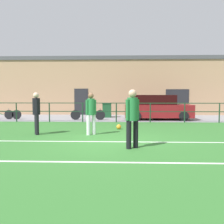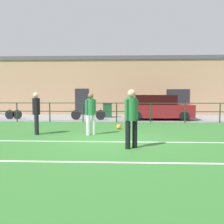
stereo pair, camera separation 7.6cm
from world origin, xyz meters
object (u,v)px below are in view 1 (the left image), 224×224
(soccer_ball_match, at_px, (119,127))
(trash_bin_1, at_px, (154,109))
(player_goalkeeper, at_px, (36,111))
(player_striker, at_px, (132,115))
(parked_car_red, at_px, (157,108))
(bicycle_parked_1, at_px, (4,114))
(player_winger, at_px, (91,111))
(trash_bin_0, at_px, (107,110))
(bicycle_parked_0, at_px, (88,115))

(soccer_ball_match, height_order, trash_bin_1, trash_bin_1)
(player_goalkeeper, bearing_deg, player_striker, 31.38)
(parked_car_red, relative_size, trash_bin_1, 4.11)
(bicycle_parked_1, xyz_separation_m, trash_bin_1, (10.18, 3.09, 0.20))
(soccer_ball_match, height_order, bicycle_parked_1, bicycle_parked_1)
(player_winger, xyz_separation_m, trash_bin_0, (0.21, 7.37, -0.44))
(player_goalkeeper, xyz_separation_m, player_winger, (2.24, -0.00, -0.01))
(trash_bin_0, bearing_deg, player_striker, -82.14)
(player_striker, height_order, player_winger, player_striker)
(bicycle_parked_1, distance_m, trash_bin_1, 10.64)
(parked_car_red, bearing_deg, bicycle_parked_0, -174.34)
(player_goalkeeper, height_order, player_winger, player_goalkeeper)
(bicycle_parked_0, xyz_separation_m, trash_bin_0, (1.12, 1.76, 0.18))
(soccer_ball_match, relative_size, trash_bin_0, 0.23)
(player_striker, bearing_deg, player_winger, 86.92)
(player_winger, bearing_deg, player_striker, 88.21)
(player_goalkeeper, relative_size, player_striker, 0.96)
(player_goalkeeper, distance_m, player_winger, 2.24)
(player_striker, xyz_separation_m, trash_bin_0, (-1.35, 9.81, -0.48))
(soccer_ball_match, xyz_separation_m, bicycle_parked_1, (-7.56, 4.15, 0.23))
(player_winger, height_order, bicycle_parked_1, player_winger)
(player_winger, xyz_separation_m, parked_car_red, (3.53, 6.05, -0.20))
(bicycle_parked_0, xyz_separation_m, trash_bin_1, (4.64, 3.26, 0.19))
(soccer_ball_match, relative_size, parked_car_red, 0.05)
(parked_car_red, distance_m, trash_bin_0, 3.58)
(player_goalkeeper, bearing_deg, bicycle_parked_1, -169.73)
(player_goalkeeper, xyz_separation_m, trash_bin_0, (2.44, 7.37, -0.45))
(parked_car_red, bearing_deg, trash_bin_1, 85.93)
(player_striker, distance_m, trash_bin_1, 11.53)
(player_striker, distance_m, parked_car_red, 8.72)
(player_winger, xyz_separation_m, bicycle_parked_0, (-0.92, 5.61, -0.62))
(player_goalkeeper, distance_m, player_striker, 4.52)
(trash_bin_1, bearing_deg, parked_car_red, -94.07)
(soccer_ball_match, relative_size, trash_bin_1, 0.22)
(soccer_ball_match, xyz_separation_m, trash_bin_1, (2.62, 7.24, 0.43))
(player_striker, distance_m, bicycle_parked_0, 8.45)
(player_winger, relative_size, soccer_ball_match, 7.47)
(parked_car_red, xyz_separation_m, bicycle_parked_1, (-9.98, -0.27, -0.43))
(player_winger, relative_size, trash_bin_0, 1.68)
(player_striker, xyz_separation_m, bicycle_parked_0, (-2.48, 8.05, -0.66))
(parked_car_red, relative_size, bicycle_parked_0, 1.92)
(parked_car_red, bearing_deg, trash_bin_0, 158.34)
(trash_bin_1, bearing_deg, player_goalkeeper, -123.93)
(player_striker, relative_size, soccer_ball_match, 7.82)
(player_winger, bearing_deg, bicycle_parked_1, -76.19)
(player_striker, bearing_deg, trash_bin_0, 62.22)
(player_striker, xyz_separation_m, soccer_ball_match, (-0.45, 4.07, -0.90))
(player_striker, bearing_deg, trash_bin_1, 43.52)
(trash_bin_0, bearing_deg, bicycle_parked_0, -122.52)
(bicycle_parked_1, bearing_deg, bicycle_parked_0, -1.75)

